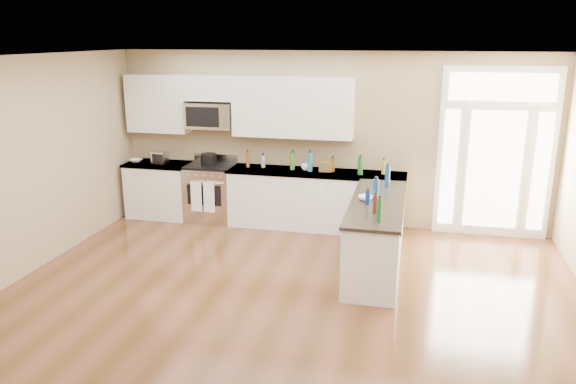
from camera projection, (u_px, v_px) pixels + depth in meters
The scene contains 18 objects.
ground at pixel (265, 345), 5.68m from camera, with size 8.00×8.00×0.00m, color #513116.
room_shell at pixel (263, 182), 5.22m from camera, with size 8.00×8.00×8.00m.
back_cabinet_left at pixel (160, 191), 9.65m from camera, with size 1.10×0.66×0.94m.
back_cabinet_right at pixel (316, 202), 9.06m from camera, with size 2.85×0.66×0.94m.
peninsula_cabinet at pixel (376, 237), 7.47m from camera, with size 0.69×2.32×0.94m.
upper_cabinet_left at pixel (158, 104), 9.38m from camera, with size 1.04×0.33×0.95m, color white.
upper_cabinet_right at pixel (293, 107), 8.88m from camera, with size 1.94×0.33×0.95m, color white.
upper_cabinet_short at pixel (210, 88), 9.11m from camera, with size 0.82×0.33×0.40m, color white.
microwave at pixel (210, 115), 9.19m from camera, with size 0.78×0.41×0.42m.
entry_door at pixel (495, 153), 8.49m from camera, with size 1.70×0.10×2.60m.
kitchen_range at pixel (211, 192), 9.43m from camera, with size 0.78×0.69×1.08m.
stockpot at pixel (209, 159), 9.31m from camera, with size 0.26×0.26×0.20m, color black.
toaster_oven at pixel (160, 158), 9.43m from camera, with size 0.24×0.19×0.21m, color silver.
cardboard_box at pixel (326, 166), 8.91m from camera, with size 0.20×0.14×0.16m, color brown.
bowl_left at pixel (136, 161), 9.57m from camera, with size 0.21×0.21×0.05m, color white.
bowl_peninsula at pixel (365, 198), 7.36m from camera, with size 0.19×0.19×0.06m, color white.
cup_counter at pixel (305, 167), 8.99m from camera, with size 0.14×0.14×0.11m, color white.
counter_bottles at pixel (336, 173), 8.29m from camera, with size 2.37×2.44×0.30m.
Camera 1 is at (1.36, -4.87, 3.03)m, focal length 35.00 mm.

